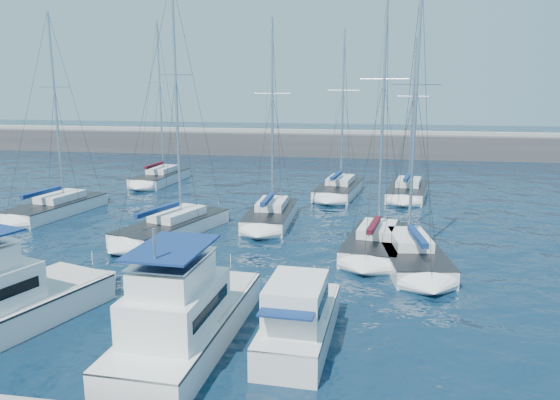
% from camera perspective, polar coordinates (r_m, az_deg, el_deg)
% --- Properties ---
extents(ground, '(220.00, 220.00, 0.00)m').
position_cam_1_polar(ground, '(26.41, -8.39, -9.90)').
color(ground, black).
rests_on(ground, ground).
extents(breakwater, '(160.00, 6.00, 4.45)m').
position_cam_1_polar(breakwater, '(76.12, 3.73, 5.55)').
color(breakwater, '#424244').
rests_on(breakwater, ground).
extents(motor_yacht_stbd_inner, '(3.60, 9.81, 4.69)m').
position_cam_1_polar(motor_yacht_stbd_inner, '(21.32, -9.90, -12.22)').
color(motor_yacht_stbd_inner, white).
rests_on(motor_yacht_stbd_inner, ground).
extents(motor_yacht_stbd_outer, '(2.70, 6.68, 3.20)m').
position_cam_1_polar(motor_yacht_stbd_outer, '(21.31, 1.96, -12.61)').
color(motor_yacht_stbd_outer, silver).
rests_on(motor_yacht_stbd_outer, ground).
extents(sailboat_mid_a, '(4.49, 8.86, 15.26)m').
position_cam_1_polar(sailboat_mid_a, '(45.03, -22.29, -0.69)').
color(sailboat_mid_a, white).
rests_on(sailboat_mid_a, ground).
extents(sailboat_mid_b, '(5.69, 9.50, 16.64)m').
position_cam_1_polar(sailboat_mid_b, '(36.90, -11.09, -2.68)').
color(sailboat_mid_b, white).
rests_on(sailboat_mid_b, ground).
extents(sailboat_mid_c, '(3.04, 7.90, 14.55)m').
position_cam_1_polar(sailboat_mid_c, '(39.25, -0.96, -1.57)').
color(sailboat_mid_c, white).
rests_on(sailboat_mid_c, ground).
extents(sailboat_mid_d, '(4.23, 7.95, 16.15)m').
position_cam_1_polar(sailboat_mid_d, '(33.02, 10.02, -4.40)').
color(sailboat_mid_d, silver).
rests_on(sailboat_mid_d, ground).
extents(sailboat_mid_e, '(4.16, 8.51, 15.66)m').
position_cam_1_polar(sailboat_mid_e, '(31.34, 13.51, -5.49)').
color(sailboat_mid_e, white).
rests_on(sailboat_mid_e, ground).
extents(sailboat_back_a, '(3.60, 8.16, 15.97)m').
position_cam_1_polar(sailboat_back_a, '(56.01, -12.38, 2.34)').
color(sailboat_back_a, white).
rests_on(sailboat_back_a, ground).
extents(sailboat_back_b, '(4.25, 8.60, 14.67)m').
position_cam_1_polar(sailboat_back_b, '(49.17, 6.20, 1.18)').
color(sailboat_back_b, silver).
rests_on(sailboat_back_b, ground).
extents(sailboat_back_c, '(4.14, 7.97, 13.86)m').
position_cam_1_polar(sailboat_back_c, '(49.18, 13.20, 0.93)').
color(sailboat_back_c, silver).
rests_on(sailboat_back_c, ground).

